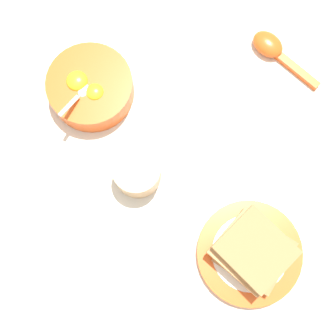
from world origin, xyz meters
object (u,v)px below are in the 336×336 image
at_px(toast_plate, 249,253).
at_px(drinking_cup, 139,173).
at_px(egg_bowl, 90,87).
at_px(toast_sandwich, 254,251).
at_px(soup_spoon, 273,49).

height_order(toast_plate, drinking_cup, drinking_cup).
height_order(egg_bowl, toast_plate, egg_bowl).
bearing_deg(egg_bowl, toast_plate, -113.67).
bearing_deg(toast_plate, egg_bowl, 66.33).
bearing_deg(egg_bowl, drinking_cup, -127.41).
relative_size(toast_sandwich, drinking_cup, 1.69).
xyz_separation_m(egg_bowl, toast_plate, (-0.16, -0.38, -0.02)).
relative_size(soup_spoon, drinking_cup, 1.86).
bearing_deg(toast_sandwich, egg_bowl, 66.73).
bearing_deg(soup_spoon, egg_bowl, 126.48).
relative_size(egg_bowl, soup_spoon, 1.03).
bearing_deg(toast_plate, toast_sandwich, -8.27).
relative_size(toast_plate, soup_spoon, 1.18).
height_order(toast_sandwich, soup_spoon, toast_sandwich).
bearing_deg(toast_plate, drinking_cup, 77.07).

